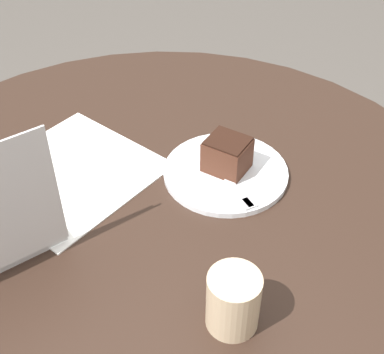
% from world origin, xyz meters
% --- Properties ---
extents(dining_table, '(1.27, 1.27, 0.75)m').
position_xyz_m(dining_table, '(0.00, 0.00, 0.64)').
color(dining_table, black).
rests_on(dining_table, ground_plane).
extents(paper_document, '(0.33, 0.32, 0.00)m').
position_xyz_m(paper_document, '(0.04, -0.21, 0.76)').
color(paper_document, white).
rests_on(paper_document, dining_table).
extents(plate, '(0.25, 0.25, 0.01)m').
position_xyz_m(plate, '(-0.17, 0.03, 0.76)').
color(plate, silver).
rests_on(plate, dining_table).
extents(cake_slice, '(0.09, 0.09, 0.07)m').
position_xyz_m(cake_slice, '(-0.18, 0.03, 0.80)').
color(cake_slice, '#472619').
rests_on(cake_slice, plate).
extents(fork, '(0.08, 0.17, 0.00)m').
position_xyz_m(fork, '(-0.14, 0.07, 0.77)').
color(fork, silver).
rests_on(fork, plate).
extents(coffee_glass, '(0.08, 0.08, 0.10)m').
position_xyz_m(coffee_glass, '(0.09, 0.26, 0.81)').
color(coffee_glass, '#C6AD89').
rests_on(coffee_glass, dining_table).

